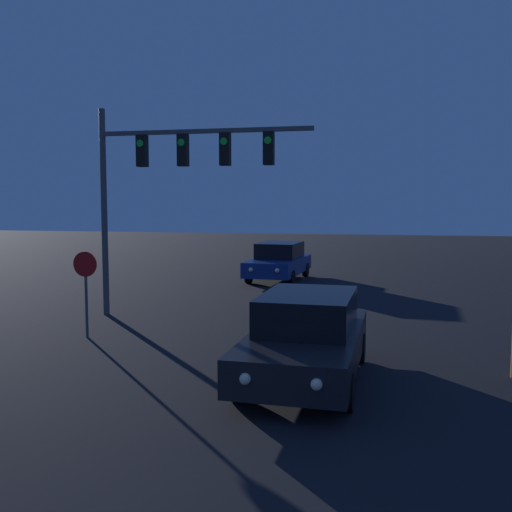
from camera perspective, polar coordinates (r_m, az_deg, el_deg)
car_near at (r=10.86m, az=5.06°, el=-8.01°), size 2.13×4.79×1.61m
car_far at (r=24.71m, az=2.31°, el=-0.51°), size 2.29×4.84×1.61m
traffic_signal_mast at (r=16.56m, az=-8.74°, el=8.56°), size 6.25×0.30×6.03m
stop_sign at (r=14.57m, az=-16.68°, el=-2.20°), size 0.62×0.07×2.13m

